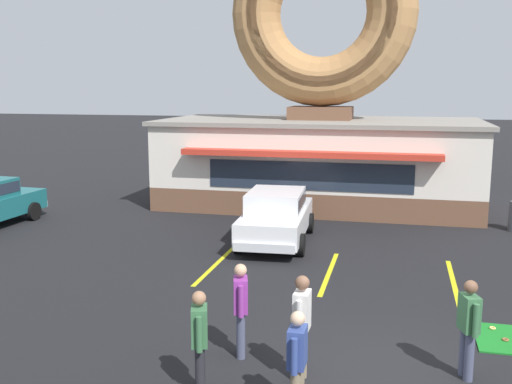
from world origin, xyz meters
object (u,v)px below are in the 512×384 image
(pedestrian_clipboard_woman, at_px, (302,323))
(pedestrian_beanie_man, at_px, (200,338))
(pedestrian_blue_sweater_man, at_px, (297,360))
(pedestrian_leather_jacket_man, at_px, (468,325))
(car_white, at_px, (276,214))
(pedestrian_hooded_kid, at_px, (241,305))

(pedestrian_clipboard_woman, relative_size, pedestrian_beanie_man, 1.06)
(pedestrian_blue_sweater_man, relative_size, pedestrian_leather_jacket_man, 0.96)
(car_white, bearing_deg, pedestrian_beanie_man, -85.59)
(pedestrian_hooded_kid, distance_m, pedestrian_leather_jacket_man, 3.74)
(pedestrian_blue_sweater_man, bearing_deg, pedestrian_clipboard_woman, 96.00)
(pedestrian_clipboard_woman, xyz_separation_m, pedestrian_beanie_man, (-1.43, -0.81, -0.06))
(pedestrian_blue_sweater_man, xyz_separation_m, pedestrian_clipboard_woman, (-0.12, 1.10, 0.10))
(pedestrian_hooded_kid, distance_m, pedestrian_clipboard_woman, 1.32)
(pedestrian_blue_sweater_man, height_order, pedestrian_hooded_kid, pedestrian_hooded_kid)
(car_white, relative_size, pedestrian_blue_sweater_man, 2.93)
(pedestrian_leather_jacket_man, xyz_separation_m, pedestrian_clipboard_woman, (-2.58, -0.70, 0.06))
(pedestrian_blue_sweater_man, relative_size, pedestrian_clipboard_woman, 0.91)
(pedestrian_blue_sweater_man, height_order, pedestrian_leather_jacket_man, pedestrian_leather_jacket_man)
(pedestrian_hooded_kid, height_order, pedestrian_leather_jacket_man, pedestrian_hooded_kid)
(pedestrian_clipboard_woman, bearing_deg, pedestrian_blue_sweater_man, -84.00)
(pedestrian_beanie_man, bearing_deg, pedestrian_hooded_kid, 79.70)
(pedestrian_blue_sweater_man, distance_m, pedestrian_clipboard_woman, 1.11)
(pedestrian_leather_jacket_man, relative_size, pedestrian_beanie_man, 1.00)
(car_white, height_order, pedestrian_leather_jacket_man, pedestrian_leather_jacket_man)
(car_white, relative_size, pedestrian_beanie_man, 2.81)
(pedestrian_leather_jacket_man, bearing_deg, pedestrian_hooded_kid, -178.69)
(car_white, bearing_deg, pedestrian_blue_sweater_man, -76.55)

